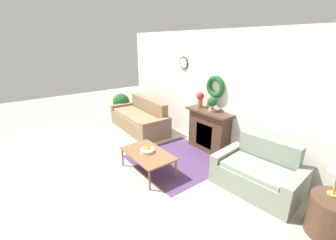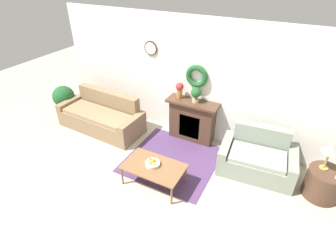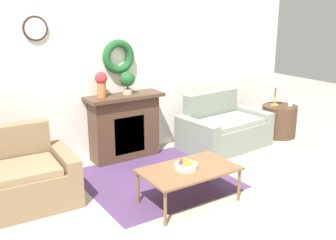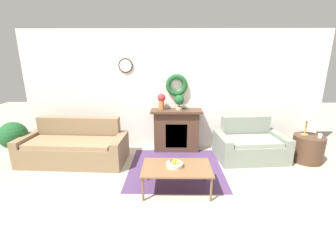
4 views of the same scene
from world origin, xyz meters
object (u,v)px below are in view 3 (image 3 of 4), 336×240
object	(u,v)px
side_table_by_loveseat	(279,121)
vase_on_mantel_left	(101,83)
loveseat_right	(223,129)
fireplace	(125,126)
fruit_bowl	(186,165)
coffee_table	(189,171)
mug	(290,103)
table_lamp	(276,82)
potted_plant_on_mantel	(127,80)

from	to	relation	value
side_table_by_loveseat	vase_on_mantel_left	size ratio (longest dim) A/B	1.66
loveseat_right	side_table_by_loveseat	bearing A→B (deg)	-11.83
fireplace	fruit_bowl	size ratio (longest dim) A/B	4.23
fruit_bowl	loveseat_right	bearing A→B (deg)	37.15
coffee_table	mug	distance (m)	3.07
fireplace	table_lamp	bearing A→B (deg)	-10.55
side_table_by_loveseat	potted_plant_on_mantel	bearing A→B (deg)	168.56
side_table_by_loveseat	coffee_table	bearing A→B (deg)	-157.98
loveseat_right	potted_plant_on_mantel	size ratio (longest dim) A/B	4.39
coffee_table	potted_plant_on_mantel	world-z (taller)	potted_plant_on_mantel
coffee_table	table_lamp	size ratio (longest dim) A/B	2.13
loveseat_right	mug	xyz separation A→B (m)	(1.30, -0.24, 0.30)
side_table_by_loveseat	potted_plant_on_mantel	xyz separation A→B (m)	(-2.67, 0.54, 0.90)
fireplace	coffee_table	size ratio (longest dim) A/B	1.04
vase_on_mantel_left	mug	bearing A→B (deg)	-11.74
fireplace	mug	size ratio (longest dim) A/B	13.73
loveseat_right	potted_plant_on_mantel	bearing A→B (deg)	159.90
coffee_table	loveseat_right	bearing A→B (deg)	38.11
fruit_bowl	side_table_by_loveseat	size ratio (longest dim) A/B	0.45
fireplace	loveseat_right	distance (m)	1.63
table_lamp	mug	size ratio (longest dim) A/B	6.20
table_lamp	potted_plant_on_mantel	size ratio (longest dim) A/B	1.54
side_table_by_loveseat	table_lamp	size ratio (longest dim) A/B	1.16
fruit_bowl	mug	bearing A→B (deg)	18.78
fruit_bowl	mug	distance (m)	3.10
coffee_table	mug	bearing A→B (deg)	19.26
loveseat_right	fruit_bowl	distance (m)	2.06
fruit_bowl	table_lamp	world-z (taller)	table_lamp
coffee_table	potted_plant_on_mantel	distance (m)	1.84
loveseat_right	coffee_table	distance (m)	2.03
fireplace	vase_on_mantel_left	distance (m)	0.77
fireplace	vase_on_mantel_left	xyz separation A→B (m)	(-0.34, 0.01, 0.69)
fireplace	side_table_by_loveseat	size ratio (longest dim) A/B	1.92
fireplace	loveseat_right	world-z (taller)	fireplace
fruit_bowl	fireplace	bearing A→B (deg)	87.61
fruit_bowl	potted_plant_on_mantel	xyz separation A→B (m)	(0.13, 1.64, 0.71)
coffee_table	table_lamp	world-z (taller)	table_lamp
fireplace	potted_plant_on_mantel	xyz separation A→B (m)	(0.06, -0.01, 0.68)
loveseat_right	mug	bearing A→B (deg)	-15.67
side_table_by_loveseat	loveseat_right	bearing A→B (deg)	173.29
table_lamp	loveseat_right	bearing A→B (deg)	175.95
loveseat_right	potted_plant_on_mantel	xyz separation A→B (m)	(-1.50, 0.40, 0.88)
fruit_bowl	vase_on_mantel_left	bearing A→B (deg)	99.10
loveseat_right	side_table_by_loveseat	xyz separation A→B (m)	(1.16, -0.14, -0.02)
fruit_bowl	side_table_by_loveseat	distance (m)	3.01
coffee_table	vase_on_mantel_left	world-z (taller)	vase_on_mantel_left
loveseat_right	potted_plant_on_mantel	world-z (taller)	potted_plant_on_mantel
loveseat_right	fruit_bowl	xyz separation A→B (m)	(-1.63, -1.24, 0.17)
side_table_by_loveseat	mug	distance (m)	0.36
fruit_bowl	mug	world-z (taller)	mug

